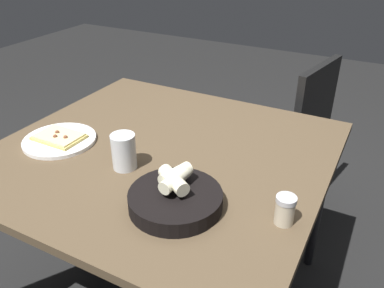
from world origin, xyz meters
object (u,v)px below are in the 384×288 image
at_px(beer_glass, 124,153).
at_px(chair_far, 289,128).
at_px(dining_table, 162,163).
at_px(bread_basket, 176,197).
at_px(pepper_shaker, 285,211).
at_px(pizza_plate, 60,139).

distance_m(beer_glass, chair_far, 1.10).
distance_m(dining_table, chair_far, 0.92).
distance_m(bread_basket, pepper_shaker, 0.30).
height_order(pepper_shaker, chair_far, chair_far).
xyz_separation_m(pizza_plate, pepper_shaker, (-0.05, -0.86, 0.03)).
distance_m(bread_basket, chair_far, 1.15).
relative_size(dining_table, chair_far, 1.30).
bearing_deg(pepper_shaker, pizza_plate, 86.55).
distance_m(pizza_plate, chair_far, 1.19).
relative_size(bread_basket, beer_glass, 2.24).
bearing_deg(dining_table, pepper_shaker, -109.72).
bearing_deg(pizza_plate, beer_glass, -94.82).
height_order(bread_basket, beer_glass, beer_glass).
bearing_deg(pepper_shaker, bread_basket, 104.14).
height_order(dining_table, beer_glass, beer_glass).
relative_size(pepper_shaker, chair_far, 0.10).
distance_m(pizza_plate, beer_glass, 0.32).
relative_size(dining_table, pepper_shaker, 13.54).
xyz_separation_m(dining_table, pizza_plate, (-0.13, 0.36, 0.07)).
xyz_separation_m(pizza_plate, chair_far, (0.99, -0.61, -0.25)).
relative_size(beer_glass, pepper_shaker, 1.42).
bearing_deg(pizza_plate, chair_far, -31.90).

